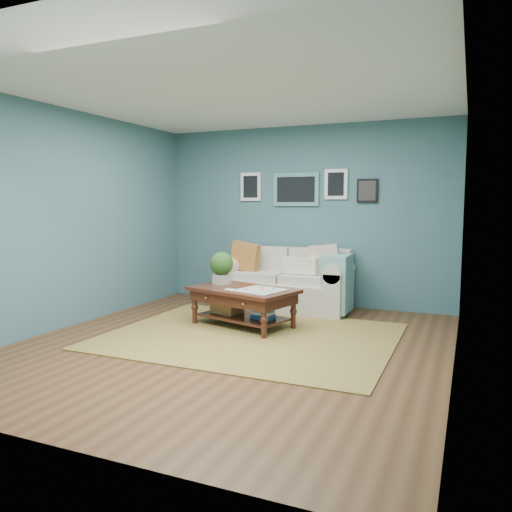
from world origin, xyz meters
The scene contains 4 objects.
room_shell centered at (0.00, 0.06, 1.36)m, with size 5.00×5.02×2.70m.
area_rug centered at (0.05, 0.41, 0.01)m, with size 3.23×2.58×0.01m, color brown.
loveseat centered at (-0.03, 2.03, 0.40)m, with size 1.91×0.87×0.98m.
coffee_table centered at (-0.30, 0.83, 0.40)m, with size 1.46×1.08×0.91m.
Camera 1 is at (2.35, -4.77, 1.53)m, focal length 35.00 mm.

